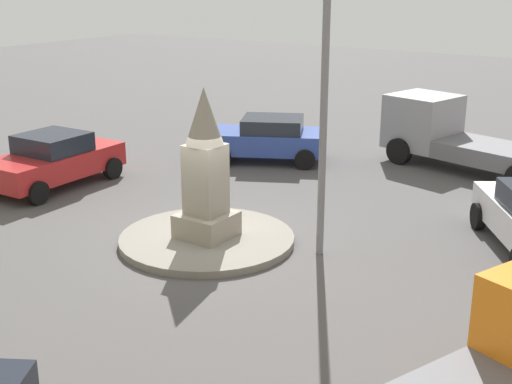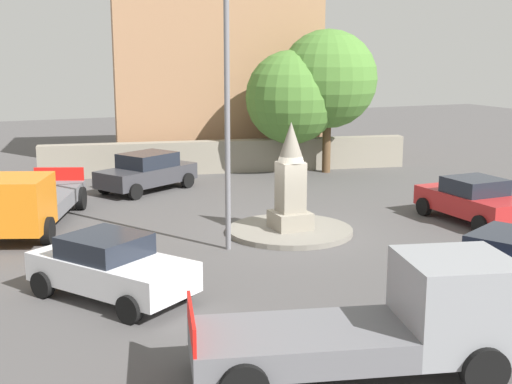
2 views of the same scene
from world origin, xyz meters
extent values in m
plane|color=#4F4C4C|center=(0.00, 0.00, 0.00)|extent=(80.00, 80.00, 0.00)
cylinder|color=gray|center=(0.00, 0.00, 0.08)|extent=(4.00, 4.00, 0.17)
cube|color=gray|center=(0.00, 0.00, 0.44)|extent=(1.15, 1.15, 0.54)
cube|color=gray|center=(0.00, 0.00, 1.51)|extent=(0.77, 0.77, 1.60)
cone|color=gray|center=(0.00, 0.00, 2.94)|extent=(0.85, 0.85, 1.27)
cylinder|color=slate|center=(-2.44, -0.90, 4.34)|extent=(0.16, 0.16, 8.68)
cylinder|color=black|center=(-4.86, -4.36, 0.32)|extent=(0.54, 0.65, 0.64)
cube|color=#B22323|center=(6.36, -1.04, 0.66)|extent=(1.98, 4.12, 0.68)
cube|color=#1E232D|center=(6.37, -1.08, 1.26)|extent=(1.75, 1.72, 0.53)
cylinder|color=black|center=(5.40, 0.34, 0.32)|extent=(0.24, 0.65, 0.64)
cylinder|color=black|center=(5.49, -2.49, 0.32)|extent=(0.24, 0.65, 0.64)
cylinder|color=black|center=(7.33, -2.43, 0.32)|extent=(0.24, 0.65, 0.64)
cube|color=#2D479E|center=(2.81, -6.77, 0.66)|extent=(4.20, 3.29, 0.67)
cube|color=#1E232D|center=(2.62, -6.86, 1.22)|extent=(2.43, 2.31, 0.45)
cylinder|color=black|center=(3.61, -5.38, 0.32)|extent=(0.67, 0.48, 0.64)
cylinder|color=black|center=(4.40, -6.96, 0.32)|extent=(0.67, 0.48, 0.64)
cylinder|color=black|center=(1.23, -6.57, 0.32)|extent=(0.67, 0.48, 0.64)
cylinder|color=black|center=(2.02, -8.16, 0.32)|extent=(0.67, 0.48, 0.64)
cube|color=gray|center=(-1.32, -9.75, 1.28)|extent=(2.33, 2.32, 1.72)
cube|color=slate|center=(-4.12, -9.05, 0.68)|extent=(4.19, 2.78, 0.53)
cylinder|color=black|center=(-0.94, -8.86, 0.42)|extent=(0.88, 0.48, 0.84)
cylinder|color=black|center=(-1.40, -10.71, 0.42)|extent=(0.88, 0.48, 0.84)
camera|label=1|loc=(-9.21, 11.66, 5.95)|focal=48.79mm
camera|label=2|loc=(-9.18, -19.26, 5.81)|focal=48.31mm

